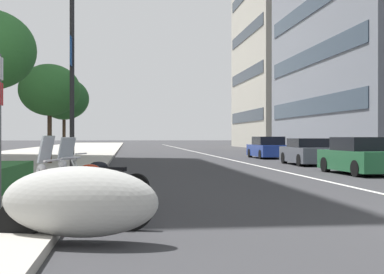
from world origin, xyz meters
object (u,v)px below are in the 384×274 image
at_px(street_lamp_with_banners, 80,43).
at_px(street_tree_mid_sidewalk, 64,99).
at_px(car_approaching_light, 268,148).
at_px(street_tree_by_lamp_post, 50,90).
at_px(motorcycle_mid_row, 84,201).
at_px(car_following_behind, 360,157).
at_px(motorcycle_second_in_row, 96,185).
at_px(car_far_down_avenue, 307,152).
at_px(motorcycle_nearest_camera, 78,202).
at_px(parking_sign_by_curb, 0,113).
at_px(motorcycle_by_sign_pole, 104,182).
at_px(motorcycle_far_end_row, 95,192).

height_order(street_lamp_with_banners, street_tree_mid_sidewalk, street_lamp_with_banners).
bearing_deg(car_approaching_light, street_tree_by_lamp_post, 119.40).
distance_m(motorcycle_mid_row, car_following_behind, 14.68).
bearing_deg(car_following_behind, car_approaching_light, -3.76).
relative_size(street_lamp_with_banners, street_tree_by_lamp_post, 1.66).
bearing_deg(motorcycle_second_in_row, street_lamp_with_banners, -69.30).
relative_size(car_following_behind, car_far_down_avenue, 0.97).
relative_size(motorcycle_nearest_camera, car_following_behind, 0.55).
xyz_separation_m(motorcycle_nearest_camera, car_approaching_light, (27.24, -10.12, 0.11)).
xyz_separation_m(motorcycle_nearest_camera, car_far_down_avenue, (18.93, -9.95, 0.07)).
height_order(motorcycle_mid_row, street_tree_by_lamp_post, street_tree_by_lamp_post).
distance_m(car_approaching_light, street_tree_mid_sidewalk, 14.23).
relative_size(motorcycle_second_in_row, parking_sign_by_curb, 0.77).
relative_size(motorcycle_nearest_camera, car_far_down_avenue, 0.54).
bearing_deg(street_lamp_with_banners, parking_sign_by_curb, 177.74).
bearing_deg(motorcycle_nearest_camera, car_following_behind, -113.64).
bearing_deg(car_approaching_light, motorcycle_by_sign_pole, 154.95).
xyz_separation_m(car_following_behind, car_far_down_avenue, (6.71, -0.22, -0.03)).
bearing_deg(motorcycle_by_sign_pole, street_tree_by_lamp_post, -56.78).
bearing_deg(motorcycle_far_end_row, street_tree_mid_sidewalk, -51.87).
relative_size(motorcycle_mid_row, car_far_down_avenue, 0.49).
bearing_deg(street_lamp_with_banners, street_tree_by_lamp_post, 18.02).
xyz_separation_m(motorcycle_second_in_row, car_following_behind, (8.12, -9.75, 0.25)).
bearing_deg(parking_sign_by_curb, motorcycle_mid_row, -123.98).
xyz_separation_m(motorcycle_by_sign_pole, street_tree_by_lamp_post, (14.26, 3.35, 3.40)).
height_order(motorcycle_second_in_row, street_tree_by_lamp_post, street_tree_by_lamp_post).
bearing_deg(motorcycle_far_end_row, street_lamp_with_banners, -53.34).
bearing_deg(motorcycle_by_sign_pole, motorcycle_mid_row, 108.14).
distance_m(motorcycle_by_sign_pole, parking_sign_by_curb, 3.75).
bearing_deg(motorcycle_second_in_row, motorcycle_nearest_camera, 103.80).
height_order(motorcycle_second_in_row, parking_sign_by_curb, parking_sign_by_curb).
bearing_deg(motorcycle_mid_row, motorcycle_far_end_row, -77.51).
height_order(motorcycle_nearest_camera, motorcycle_far_end_row, motorcycle_far_end_row).
bearing_deg(motorcycle_nearest_camera, street_tree_by_lamp_post, -65.71).
height_order(motorcycle_nearest_camera, street_tree_mid_sidewalk, street_tree_mid_sidewalk).
bearing_deg(street_lamp_with_banners, motorcycle_second_in_row, -172.92).
bearing_deg(car_following_behind, motorcycle_far_end_row, 132.18).
relative_size(parking_sign_by_curb, street_tree_mid_sidewalk, 0.52).
height_order(motorcycle_mid_row, car_following_behind, motorcycle_mid_row).
bearing_deg(motorcycle_by_sign_pole, parking_sign_by_curb, 80.90).
relative_size(motorcycle_nearest_camera, motorcycle_far_end_row, 1.22).
xyz_separation_m(motorcycle_second_in_row, car_approaching_light, (23.14, -10.13, 0.26)).
xyz_separation_m(car_far_down_avenue, street_lamp_with_banners, (-5.83, 11.08, 4.41)).
distance_m(car_following_behind, car_approaching_light, 15.03).
xyz_separation_m(motorcycle_far_end_row, car_approaching_light, (24.51, -10.05, 0.26)).
bearing_deg(street_tree_mid_sidewalk, motorcycle_mid_row, -172.54).
height_order(motorcycle_nearest_camera, motorcycle_mid_row, motorcycle_mid_row).
relative_size(motorcycle_second_in_row, street_tree_mid_sidewalk, 0.40).
relative_size(motorcycle_second_in_row, car_approaching_light, 0.48).
xyz_separation_m(motorcycle_second_in_row, parking_sign_by_curb, (-1.82, 1.55, 1.46)).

